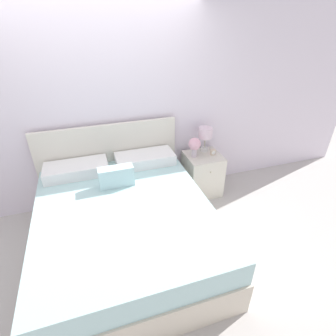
{
  "coord_description": "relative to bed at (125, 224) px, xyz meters",
  "views": [
    {
      "loc": [
        -0.23,
        -3.21,
        2.34
      ],
      "look_at": [
        0.64,
        -0.58,
        0.71
      ],
      "focal_mm": 28.0,
      "sensor_mm": 36.0,
      "label": 1
    }
  ],
  "objects": [
    {
      "name": "alarm_clock",
      "position": [
        1.41,
        0.71,
        0.32
      ],
      "size": [
        0.07,
        0.05,
        0.08
      ],
      "color": "beige",
      "rests_on": "nightstand"
    },
    {
      "name": "flower_vase",
      "position": [
        1.13,
        0.74,
        0.46
      ],
      "size": [
        0.17,
        0.17,
        0.28
      ],
      "color": "silver",
      "rests_on": "nightstand"
    },
    {
      "name": "ground_plane",
      "position": [
        0.0,
        0.99,
        -0.34
      ],
      "size": [
        12.0,
        12.0,
        0.0
      ],
      "primitive_type": "plane",
      "color": "#BCB7B2"
    },
    {
      "name": "table_lamp",
      "position": [
        1.34,
        0.86,
        0.54
      ],
      "size": [
        0.2,
        0.2,
        0.36
      ],
      "color": "white",
      "rests_on": "nightstand"
    },
    {
      "name": "nightstand",
      "position": [
        1.28,
        0.73,
        -0.03
      ],
      "size": [
        0.5,
        0.5,
        0.62
      ],
      "color": "silver",
      "rests_on": "ground_plane"
    },
    {
      "name": "bed",
      "position": [
        0.0,
        0.0,
        0.0
      ],
      "size": [
        1.83,
        2.12,
        1.14
      ],
      "color": "beige",
      "rests_on": "ground_plane"
    },
    {
      "name": "wall_back",
      "position": [
        0.0,
        1.06,
        0.96
      ],
      "size": [
        8.0,
        0.06,
        2.6
      ],
      "color": "white",
      "rests_on": "ground_plane"
    }
  ]
}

